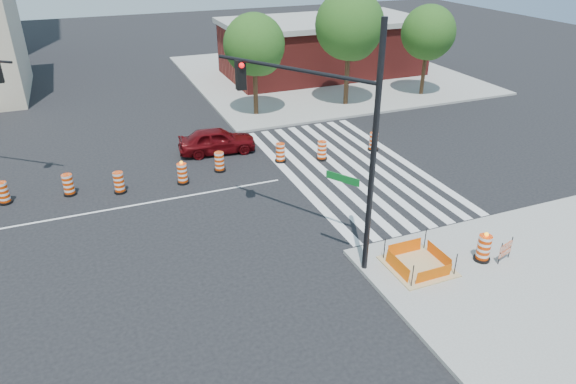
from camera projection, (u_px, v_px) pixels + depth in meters
name	position (u px, v px, depth m)	size (l,w,h in m)	color
ground	(134.00, 205.00, 23.17)	(120.00, 120.00, 0.00)	black
sidewalk_ne	(322.00, 74.00, 44.00)	(22.00, 22.00, 0.15)	gray
crosswalk_east	(348.00, 168.00, 26.83)	(6.75, 13.50, 0.01)	silver
lane_centerline	(134.00, 205.00, 23.17)	(14.00, 0.12, 0.01)	silver
excavation_pit	(418.00, 265.00, 18.66)	(2.20, 2.20, 0.90)	tan
brick_storefront	(323.00, 47.00, 42.98)	(16.50, 8.50, 4.60)	maroon
red_coupe	(217.00, 140.00, 28.35)	(1.70, 4.22, 1.44)	#53070A
signal_pole_se	(327.00, 122.00, 17.26)	(3.63, 5.69, 8.74)	black
pit_drum	(484.00, 249.00, 18.87)	(0.61, 0.61, 1.19)	black
barricade	(506.00, 249.00, 18.82)	(0.75, 0.25, 0.90)	#DC3904
tree_north_c	(255.00, 48.00, 32.35)	(3.89, 3.89, 6.62)	#382314
tree_north_d	(350.00, 29.00, 33.97)	(4.57, 4.57, 7.77)	#382314
tree_north_e	(428.00, 35.00, 36.52)	(3.84, 3.84, 6.52)	#382314
median_drum_2	(3.00, 194.00, 23.17)	(0.60, 0.60, 1.02)	black
median_drum_3	(69.00, 185.00, 23.91)	(0.60, 0.60, 1.02)	black
median_drum_4	(119.00, 183.00, 24.12)	(0.60, 0.60, 1.02)	black
median_drum_5	(182.00, 174.00, 25.00)	(0.60, 0.60, 1.18)	black
median_drum_6	(219.00, 162.00, 26.27)	(0.60, 0.60, 1.02)	black
median_drum_7	(280.00, 153.00, 27.33)	(0.60, 0.60, 1.02)	black
median_drum_8	(322.00, 151.00, 27.59)	(0.60, 0.60, 1.02)	black
median_drum_9	(373.00, 142.00, 28.76)	(0.60, 0.60, 1.02)	black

